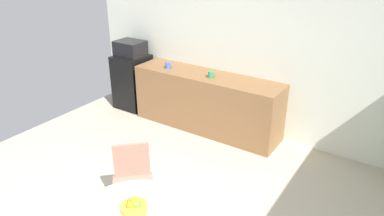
# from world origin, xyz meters

# --- Properties ---
(wall_back) EXTENTS (6.00, 0.10, 2.60)m
(wall_back) POSITION_xyz_m (0.00, 3.00, 1.30)
(wall_back) COLOR silver
(wall_back) RESTS_ON ground_plane
(counter_block) EXTENTS (2.37, 0.60, 0.90)m
(counter_block) POSITION_xyz_m (-0.68, 2.65, 0.45)
(counter_block) COLOR brown
(counter_block) RESTS_ON ground_plane
(mini_fridge) EXTENTS (0.54, 0.54, 0.94)m
(mini_fridge) POSITION_xyz_m (-2.22, 2.65, 0.47)
(mini_fridge) COLOR black
(mini_fridge) RESTS_ON ground_plane
(microwave) EXTENTS (0.48, 0.38, 0.26)m
(microwave) POSITION_xyz_m (-2.22, 2.65, 1.07)
(microwave) COLOR black
(microwave) RESTS_ON mini_fridge
(chair_coral) EXTENTS (0.59, 0.59, 0.83)m
(chair_coral) POSITION_xyz_m (-0.27, 0.49, 0.52)
(chair_coral) COLOR silver
(chair_coral) RESTS_ON ground_plane
(fruit_bowl) EXTENTS (0.22, 0.22, 0.13)m
(fruit_bowl) POSITION_xyz_m (0.32, -0.11, 0.79)
(fruit_bowl) COLOR gold
(fruit_bowl) RESTS_ON round_table
(mug_white) EXTENTS (0.13, 0.08, 0.09)m
(mug_white) POSITION_xyz_m (-0.57, 2.58, 0.95)
(mug_white) COLOR #338C59
(mug_white) RESTS_ON counter_block
(mug_green) EXTENTS (0.13, 0.08, 0.09)m
(mug_green) POSITION_xyz_m (-1.36, 2.57, 0.95)
(mug_green) COLOR #3F66BF
(mug_green) RESTS_ON counter_block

